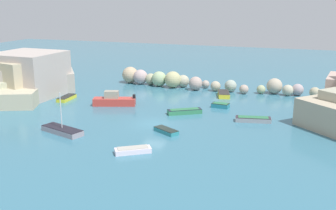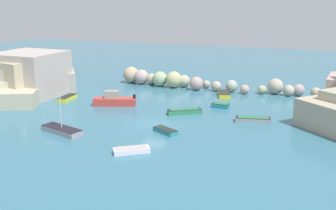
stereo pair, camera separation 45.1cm
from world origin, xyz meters
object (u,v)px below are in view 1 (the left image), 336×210
moored_boat_7 (133,150)px  moored_boat_1 (224,94)px  moored_boat_8 (67,98)px  moored_boat_6 (114,100)px  moored_boat_4 (185,111)px  moored_boat_3 (166,131)px  moored_boat_5 (220,105)px  moored_boat_2 (253,119)px  moored_boat_0 (62,130)px

moored_boat_7 → moored_boat_1: bearing=-131.7°
moored_boat_7 → moored_boat_8: (-17.36, 15.54, -0.00)m
moored_boat_1 → moored_boat_6: moored_boat_6 is taller
moored_boat_4 → moored_boat_3: bearing=59.3°
moored_boat_4 → moored_boat_5: size_ratio=1.80×
moored_boat_1 → moored_boat_2: bearing=12.3°
moored_boat_7 → moored_boat_3: bearing=-132.3°
moored_boat_0 → moored_boat_6: size_ratio=0.92×
moored_boat_3 → moored_boat_0: bearing=50.8°
moored_boat_2 → moored_boat_6: moored_boat_6 is taller
moored_boat_7 → moored_boat_8: bearing=-75.8°
moored_boat_3 → moored_boat_5: moored_boat_5 is taller
moored_boat_5 → moored_boat_8: bearing=13.9°
moored_boat_5 → moored_boat_7: (-4.28, -18.70, -0.05)m
moored_boat_4 → moored_boat_6: size_ratio=0.72×
moored_boat_0 → moored_boat_3: moored_boat_0 is taller
moored_boat_0 → moored_boat_5: size_ratio=2.31×
moored_boat_1 → moored_boat_6: 16.39m
moored_boat_1 → moored_boat_4: (-2.71, -10.86, -0.02)m
moored_boat_7 → moored_boat_2: bearing=-158.0°
moored_boat_0 → moored_boat_5: bearing=66.9°
moored_boat_8 → moored_boat_7: bearing=43.6°
moored_boat_6 → moored_boat_7: moored_boat_6 is taller
moored_boat_6 → moored_boat_8: moored_boat_6 is taller
moored_boat_4 → moored_boat_6: 10.29m
moored_boat_3 → moored_boat_6: (-10.54, 8.55, 0.45)m
moored_boat_0 → moored_boat_7: size_ratio=1.57×
moored_boat_5 → moored_boat_3: bearing=80.3°
moored_boat_3 → moored_boat_5: size_ratio=1.34×
moored_boat_4 → moored_boat_7: moored_boat_4 is taller
moored_boat_0 → moored_boat_6: (-0.07, 12.40, 0.35)m
moored_boat_2 → moored_boat_8: (-26.62, 1.82, -0.04)m
moored_boat_8 → moored_boat_5: bearing=93.7°
moored_boat_0 → moored_boat_3: 11.16m
moored_boat_3 → moored_boat_1: bearing=-66.8°
moored_boat_0 → moored_boat_8: (-7.85, 12.84, -0.06)m
moored_boat_0 → moored_boat_6: bearing=108.0°
moored_boat_5 → moored_boat_7: size_ratio=0.68×
moored_boat_4 → moored_boat_7: (-0.66, -14.28, -0.05)m
moored_boat_0 → moored_boat_3: bearing=37.8°
moored_boat_0 → moored_boat_1: size_ratio=1.36×
moored_boat_2 → moored_boat_7: bearing=-135.1°
moored_boat_2 → moored_boat_6: size_ratio=0.72×
moored_boat_1 → moored_boat_6: (-12.96, -10.03, 0.34)m
moored_boat_1 → moored_boat_2: moored_boat_1 is taller
moored_boat_6 → moored_boat_5: bearing=176.1°
moored_boat_4 → moored_boat_7: 14.29m
moored_boat_0 → moored_boat_2: size_ratio=1.27×
moored_boat_3 → moored_boat_7: bearing=112.3°
moored_boat_0 → moored_boat_7: (9.51, -2.70, -0.06)m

